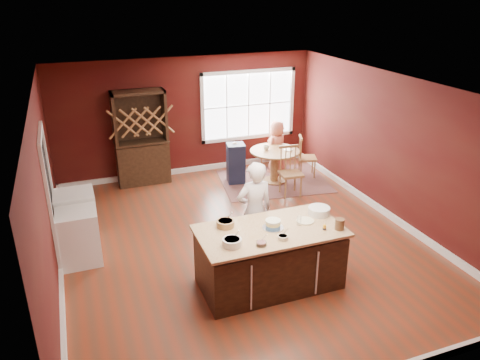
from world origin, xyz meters
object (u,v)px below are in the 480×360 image
Objects in this scene: seated_woman at (277,147)px; chair_south at (291,172)px; washer at (79,237)px; chair_east at (307,156)px; dining_table at (275,159)px; layer_cake at (273,224)px; baker at (254,211)px; chair_north at (271,147)px; high_chair at (236,162)px; hutch at (141,138)px; toddler at (238,147)px; kitchen_island at (269,259)px; dryer at (77,218)px.

chair_south is at bearing 47.70° from seated_woman.
chair_east is at bearing 21.17° from washer.
layer_cake reaches higher than dining_table.
baker is 5.35× the size of layer_cake.
chair_north is 1.25m from high_chair.
dining_table is 1.23× the size of washer.
dining_table is 1.17× the size of high_chair.
chair_north is (0.28, 1.63, -0.02)m from chair_south.
hutch reaches higher than chair_east.
toddler is at bearing 4.46° from chair_north.
chair_north is 0.83× the size of seated_woman.
chair_north is 1.19m from toddler.
chair_south reaches higher than chair_north.
layer_cake is 1.19× the size of toddler.
layer_cake is 4.52m from seated_woman.
chair_south is 0.51× the size of hutch.
chair_north is (2.00, 4.41, 0.08)m from kitchen_island.
dryer is (-4.58, -2.13, -0.05)m from chair_north.
kitchen_island is at bearing -115.55° from dining_table.
baker is 1.69× the size of chair_east.
layer_cake reaches higher than kitchen_island.
high_chair is at bearing 5.96° from chair_north.
baker reaches higher than chair_north.
chair_south is 1.65m from chair_north.
hutch is (-1.14, 3.77, 0.22)m from baker.
baker reaches higher than high_chair.
dryer is (-2.58, 2.27, 0.03)m from kitchen_island.
baker is 3.94m from hutch.
chair_east is at bearing 3.39° from dining_table.
chair_east is at bearing 2.77° from high_chair.
toddler is (-1.61, 0.30, 0.32)m from chair_east.
chair_east is 5.52m from washer.
dining_table is at bearing 96.45° from chair_south.
layer_cake is at bearing -40.38° from dryer.
baker is at bearing 41.59° from chair_north.
kitchen_island is at bearing -32.33° from washer.
chair_south reaches higher than chair_east.
dining_table is 4.24× the size of toddler.
hutch reaches higher than toddler.
high_chair reaches higher than dining_table.
chair_north is 1.17× the size of washer.
chair_east is (2.57, 3.62, 0.05)m from kitchen_island.
layer_cake is (0.06, 0.03, 0.54)m from kitchen_island.
toddler is at bearing 32.94° from washer.
chair_south reaches higher than high_chair.
seated_woman is 3.12m from hutch.
dryer is (-4.57, -1.83, -0.15)m from seated_woman.
toddler is at bearing 129.27° from chair_south.
chair_north is at bearing 66.01° from layer_cake.
dryer reaches higher than toddler.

